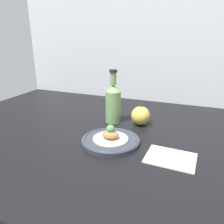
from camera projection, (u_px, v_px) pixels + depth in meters
ground_plane at (127, 138)px, 93.90cm from camera, size 180.00×110.00×4.00cm
wall_backsplash at (157, 35)px, 126.89cm from camera, size 180.00×3.00×80.00cm
plate at (111, 140)px, 85.04cm from camera, size 22.61×22.61×1.86cm
plated_food at (111, 135)px, 84.30cm from camera, size 13.73×13.73×5.92cm
cider_bottle at (113, 102)px, 102.93cm from camera, size 7.31×7.31×25.15cm
apple at (141, 116)px, 101.20cm from camera, size 8.79×8.79×10.47cm
napkin at (171, 157)px, 74.21cm from camera, size 17.04×13.84×0.80cm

